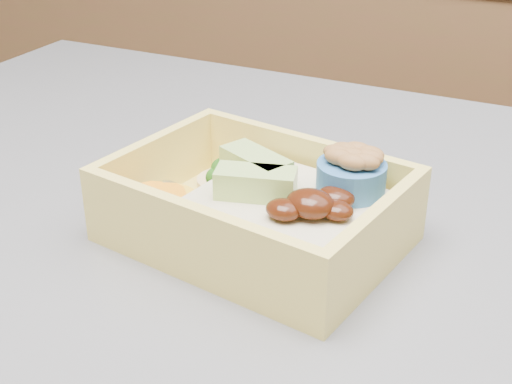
% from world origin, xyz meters
% --- Properties ---
extents(bento_box, '(0.19, 0.15, 0.06)m').
position_xyz_m(bento_box, '(-0.19, -0.00, 0.94)').
color(bento_box, '#F6DC65').
rests_on(bento_box, island).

